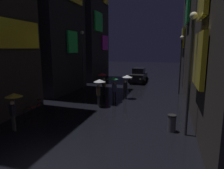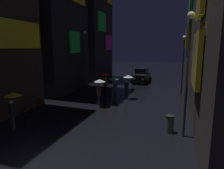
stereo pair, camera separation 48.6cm
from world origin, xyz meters
name	(u,v)px [view 1 (the left image)]	position (x,y,z in m)	size (l,w,h in m)	color
building_left_far	(88,12)	(-7.48, 21.51, 9.47)	(4.25, 7.03, 18.94)	#232328
pedestrian_foreground_left_red	(103,78)	(-2.04, 12.05, 1.67)	(0.90, 0.90, 2.12)	black
pedestrian_midstreet_left_clear	(99,85)	(-1.07, 8.37, 1.67)	(0.90, 0.90, 2.12)	#2D2D38
pedestrian_foreground_right_yellow	(14,101)	(-3.80, 2.63, 1.67)	(0.90, 0.90, 2.12)	#38332D
pedestrian_far_right_green	(113,82)	(-0.42, 9.93, 1.67)	(0.90, 0.90, 2.12)	black
pedestrian_midstreet_centre_clear	(126,80)	(0.43, 11.27, 1.67)	(0.90, 0.90, 2.12)	black
bicycle_parked_at_storefront	(34,109)	(-4.60, 5.21, 0.39)	(0.28, 1.81, 0.96)	black
car_distant	(139,76)	(0.17, 20.09, 0.93)	(2.32, 4.19, 1.92)	black
streetlamp_right_near	(190,62)	(5.00, 4.67, 3.76)	(0.36, 0.36, 6.10)	#2D2D33
streetlamp_left_far	(83,54)	(-5.00, 14.11, 3.84)	(0.36, 0.36, 6.24)	#2D2D33
streetlamp_right_far	(181,58)	(5.00, 14.58, 3.50)	(0.36, 0.36, 5.60)	#2D2D33
trash_bin	(172,123)	(4.30, 4.95, 0.47)	(0.46, 0.46, 0.93)	#3F3F47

